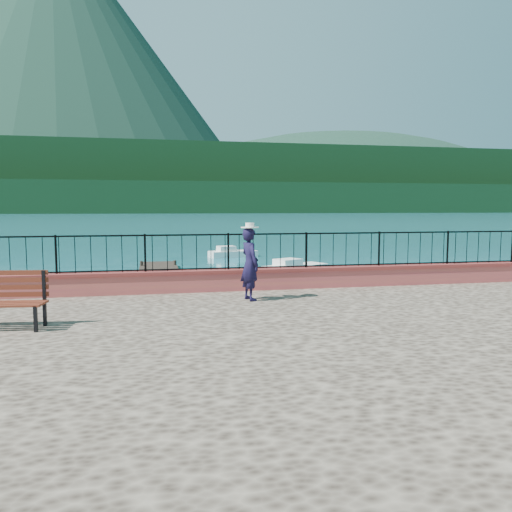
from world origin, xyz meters
name	(u,v)px	position (x,y,z in m)	size (l,w,h in m)	color
ground	(271,378)	(0.00, 0.00, 0.00)	(2000.00, 2000.00, 0.00)	#19596B
parapet	(239,280)	(0.00, 3.70, 1.49)	(28.00, 0.46, 0.58)	#BC5644
railing	(239,252)	(0.00, 3.70, 2.25)	(27.00, 0.05, 0.95)	black
dock	(160,285)	(-2.00, 12.00, 0.15)	(2.00, 16.00, 0.30)	#2D231C
far_forest	(155,198)	(0.00, 300.00, 9.00)	(900.00, 60.00, 18.00)	black
foothills	(154,181)	(0.00, 360.00, 22.00)	(900.00, 120.00, 44.00)	black
volcano	(56,64)	(-120.00, 700.00, 190.00)	(560.00, 560.00, 380.00)	#142D23
companion_hill	(340,210)	(220.00, 560.00, 0.00)	(448.00, 384.00, 180.00)	#142D23
person	(250,264)	(0.00, 2.21, 2.08)	(0.64, 0.42, 1.77)	black
hat	(250,225)	(0.00, 2.21, 3.03)	(0.44, 0.44, 0.12)	white
boat_0	(135,280)	(-3.05, 11.93, 0.40)	(4.35, 1.30, 0.80)	silver
boat_1	(249,284)	(1.48, 9.88, 0.40)	(3.39, 1.30, 0.80)	silver
boat_2	(295,265)	(5.10, 15.62, 0.40)	(3.66, 1.30, 0.80)	silver
boat_4	(233,251)	(3.22, 24.74, 0.40)	(3.29, 1.30, 0.80)	silver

